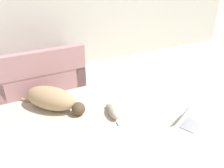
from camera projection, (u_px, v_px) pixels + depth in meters
The scene contains 6 objects.
ground_plane at pixel (209, 160), 3.41m from camera, with size 20.00×20.00×0.00m, color #BCB29E.
wall_back at pixel (97, 8), 5.78m from camera, with size 7.85×0.06×2.68m.
couch at pixel (38, 74), 5.10m from camera, with size 1.78×0.92×0.90m.
dog at pixel (52, 99), 4.42m from camera, with size 1.05×1.14×0.41m.
cat at pixel (112, 111), 4.29m from camera, with size 0.21×0.61×0.17m.
laptop_open at pixel (186, 119), 4.09m from camera, with size 0.45×0.45×0.25m.
Camera 1 is at (-2.29, -1.66, 2.54)m, focal length 40.00 mm.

